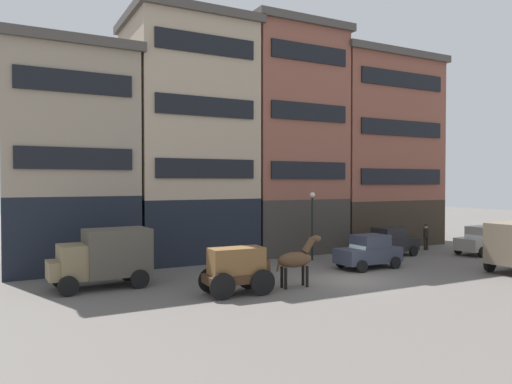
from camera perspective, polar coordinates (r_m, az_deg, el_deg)
name	(u,v)px	position (r m, az deg, el deg)	size (l,w,h in m)	color
ground_plane	(351,280)	(24.19, 11.10, -10.14)	(120.00, 120.00, 0.00)	#605B56
building_far_left	(68,157)	(29.02, -21.34, 3.84)	(7.18, 6.85, 12.15)	black
building_center_left	(187,139)	(30.73, -8.12, 6.24)	(7.60, 6.85, 14.81)	black
building_center_right	(284,140)	(33.79, 3.27, 6.20)	(7.19, 6.85, 15.27)	#38332D
building_far_right	(372,150)	(38.49, 13.51, 4.79)	(9.46, 6.85, 14.25)	#33281E
cargo_wagon	(238,267)	(20.62, -2.19, -8.86)	(2.97, 1.64, 1.98)	#3D2819
draft_horse	(297,259)	(22.02, 4.81, -7.89)	(2.35, 0.68, 2.30)	#513823
delivery_truck_far	(104,256)	(22.85, -17.50, -7.22)	(4.42, 2.28, 2.62)	#7A6B4C
sedan_dark	(390,242)	(32.17, 15.54, -5.68)	(3.79, 2.05, 1.83)	black
sedan_light	(482,240)	(34.95, 25.08, -5.20)	(3.82, 2.11, 1.83)	gray
sedan_parked_curb	(369,252)	(27.42, 13.16, -6.86)	(3.75, 1.95, 1.83)	#333847
pedestrian_officer	(426,236)	(35.68, 19.44, -4.91)	(0.46, 0.46, 1.79)	black
streetlamp_curbside	(312,216)	(29.36, 6.67, -2.85)	(0.32, 0.32, 4.12)	black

